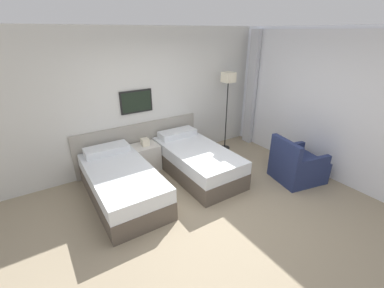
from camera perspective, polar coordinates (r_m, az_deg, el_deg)
The scene contains 8 objects.
ground_plane at distance 4.11m, azimuth 4.88°, elevation -15.63°, with size 16.00×16.00×0.00m, color gray.
wall_headboard at distance 5.28m, azimuth -9.94°, elevation 9.19°, with size 10.00×0.10×2.70m.
wall_window at distance 5.36m, azimuth 28.52°, elevation 7.30°, with size 0.21×4.72×2.70m.
bed_near_door at distance 4.47m, azimuth -15.31°, elevation -8.39°, with size 0.98×1.96×0.68m.
bed_near_window at distance 5.02m, azimuth 0.94°, elevation -3.70°, with size 0.98×1.96×0.68m.
nightstand at distance 5.27m, azimuth -10.15°, elevation -2.81°, with size 0.49×0.43×0.67m.
floor_lamp at distance 5.82m, azimuth 8.02°, elevation 12.79°, with size 0.24×0.24×1.79m.
armchair at distance 5.22m, azimuth 22.27°, elevation -4.63°, with size 0.96×0.89×0.85m.
Camera 1 is at (-2.00, -2.47, 2.61)m, focal length 24.00 mm.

